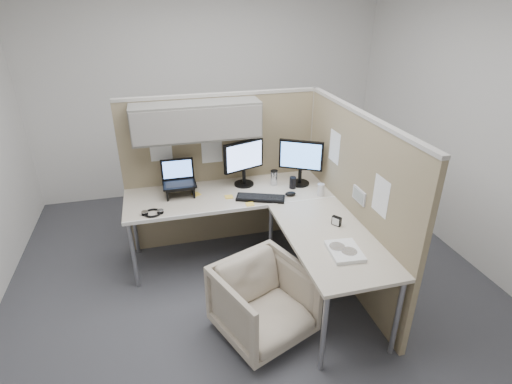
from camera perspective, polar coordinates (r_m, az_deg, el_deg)
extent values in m
plane|color=#3C3D42|center=(3.90, -0.50, -13.05)|extent=(4.50, 4.50, 0.00)
cube|color=#938260|center=(4.22, -4.87, 2.86)|extent=(2.00, 0.05, 1.60)
cube|color=#A8A399|center=(3.97, -5.32, 13.71)|extent=(2.00, 0.06, 0.03)
cube|color=slate|center=(3.84, -8.54, 10.11)|extent=(1.20, 0.34, 0.34)
cube|color=gray|center=(3.68, -8.20, 9.39)|extent=(1.18, 0.01, 0.30)
plane|color=white|center=(4.02, -13.47, 6.36)|extent=(0.26, 0.00, 0.26)
plane|color=white|center=(4.08, -6.34, 6.18)|extent=(0.26, 0.00, 0.26)
cube|color=#938260|center=(3.67, 13.61, -1.64)|extent=(0.05, 2.00, 1.60)
cube|color=#A8A399|center=(3.38, 15.07, 10.69)|extent=(0.06, 2.00, 0.03)
cube|color=#A8A399|center=(4.48, 7.83, 4.13)|extent=(0.06, 0.06, 1.60)
cube|color=silver|center=(3.47, 14.59, -0.48)|extent=(0.02, 0.20, 0.12)
cube|color=gray|center=(3.46, 14.39, -0.50)|extent=(0.00, 0.16, 0.09)
plane|color=white|center=(3.82, 11.16, 6.34)|extent=(0.00, 0.26, 0.26)
plane|color=white|center=(3.18, 17.39, -0.57)|extent=(0.00, 0.26, 0.26)
cube|color=beige|center=(3.94, -3.88, -0.30)|extent=(2.00, 0.68, 0.03)
cube|color=beige|center=(3.29, 10.58, -6.48)|extent=(0.68, 1.30, 0.03)
cube|color=white|center=(3.64, -2.85, -2.59)|extent=(2.00, 0.02, 0.03)
cylinder|color=gray|center=(3.83, -17.07, -8.66)|extent=(0.04, 0.04, 0.70)
cylinder|color=gray|center=(4.33, -16.97, -4.36)|extent=(0.04, 0.04, 0.70)
cylinder|color=gray|center=(3.00, 9.65, -19.24)|extent=(0.04, 0.04, 0.70)
cylinder|color=gray|center=(3.23, 19.51, -16.58)|extent=(0.04, 0.04, 0.70)
cylinder|color=gray|center=(3.94, 2.12, -6.28)|extent=(0.04, 0.04, 0.70)
imported|color=#B5A38F|center=(3.23, 1.08, -15.06)|extent=(0.84, 0.82, 0.68)
cylinder|color=black|center=(4.09, -1.72, 1.17)|extent=(0.20, 0.20, 0.02)
cylinder|color=black|center=(4.05, -1.74, 2.23)|extent=(0.04, 0.04, 0.15)
cube|color=black|center=(3.97, -1.78, 5.20)|extent=(0.43, 0.18, 0.30)
cube|color=#8DABF4|center=(3.95, -1.63, 5.11)|extent=(0.38, 0.14, 0.26)
cylinder|color=black|center=(4.13, 6.23, 1.27)|extent=(0.20, 0.20, 0.02)
cylinder|color=black|center=(4.09, 6.29, 2.32)|extent=(0.04, 0.04, 0.15)
cube|color=black|center=(4.01, 6.44, 5.26)|extent=(0.40, 0.25, 0.30)
cube|color=#5591E7|center=(3.99, 6.39, 5.17)|extent=(0.35, 0.20, 0.26)
cube|color=black|center=(3.89, -10.86, 0.89)|extent=(0.28, 0.22, 0.01)
cube|color=black|center=(3.91, -12.62, 0.04)|extent=(0.02, 0.20, 0.11)
cube|color=black|center=(3.92, -8.99, 0.45)|extent=(0.02, 0.20, 0.11)
cube|color=black|center=(3.89, -10.88, 1.09)|extent=(0.31, 0.22, 0.02)
cube|color=black|center=(3.96, -11.17, 3.28)|extent=(0.31, 0.05, 0.20)
cube|color=#598CF2|center=(3.96, -11.16, 3.21)|extent=(0.28, 0.04, 0.16)
cube|color=black|center=(3.79, 0.64, -0.87)|extent=(0.48, 0.31, 0.02)
ellipsoid|color=black|center=(3.87, 4.94, -0.25)|extent=(0.11, 0.07, 0.04)
cylinder|color=silver|center=(4.06, 2.59, 2.01)|extent=(0.07, 0.07, 0.15)
cylinder|color=black|center=(4.03, 2.61, 3.02)|extent=(0.07, 0.07, 0.01)
cylinder|color=silver|center=(3.89, 9.25, 0.33)|extent=(0.07, 0.07, 0.12)
cylinder|color=black|center=(4.01, 5.27, 1.33)|extent=(0.07, 0.07, 0.12)
cube|color=yellow|center=(3.84, -3.90, -0.69)|extent=(0.08, 0.08, 0.01)
cube|color=yellow|center=(3.93, -8.57, -0.32)|extent=(0.10, 0.10, 0.01)
cube|color=yellow|center=(3.70, -0.87, -1.76)|extent=(0.08, 0.08, 0.01)
torus|color=black|center=(3.65, -14.54, -2.91)|extent=(0.16, 0.16, 0.02)
cylinder|color=black|center=(3.66, -15.60, -2.93)|extent=(0.06, 0.06, 0.03)
cylinder|color=black|center=(3.65, -13.50, -2.74)|extent=(0.06, 0.06, 0.03)
cube|color=white|center=(3.10, 12.55, -8.25)|extent=(0.26, 0.31, 0.03)
cylinder|color=silver|center=(3.08, 13.16, -8.24)|extent=(0.12, 0.12, 0.00)
cylinder|color=silver|center=(3.11, 11.51, -7.61)|extent=(0.12, 0.12, 0.00)
cube|color=black|center=(3.43, 11.44, -4.08)|extent=(0.07, 0.08, 0.08)
cube|color=white|center=(3.41, 11.29, -4.19)|extent=(0.04, 0.05, 0.06)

